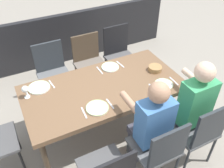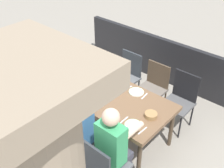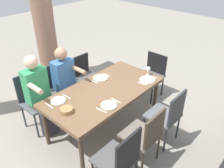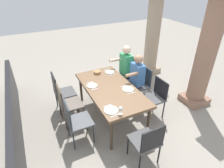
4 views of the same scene
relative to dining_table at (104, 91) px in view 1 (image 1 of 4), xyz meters
The scene contains 24 objects.
ground_plane 0.68m from the dining_table, ahead, with size 16.00×16.00×0.00m, color gray.
dining_table is the anchor object (origin of this frame).
chair_west_north 1.15m from the dining_table, 127.64° to the left, with size 0.44×0.44×0.95m.
chair_west_south 1.15m from the dining_table, 127.58° to the right, with size 0.44×0.44×0.94m.
chair_mid_north 0.93m from the dining_table, 101.20° to the left, with size 0.44×0.44×0.92m.
chair_mid_south 0.93m from the dining_table, 101.20° to the right, with size 0.44×0.44×0.91m.
chair_east_south 0.99m from the dining_table, 66.73° to the right, with size 0.44×0.44×0.92m.
diner_woman_green 0.73m from the dining_table, 103.90° to the left, with size 0.35×0.49×1.28m.
diner_man_white 0.99m from the dining_table, 134.82° to the left, with size 0.35×0.49×1.32m.
patio_railing 1.91m from the dining_table, 90.00° to the right, with size 4.27×0.10×0.90m, color black.
plate_0 0.71m from the dining_table, 155.99° to the left, with size 0.22×0.22×0.02m.
fork_0 0.85m from the dining_table, 160.10° to the left, with size 0.02×0.17×0.01m, color silver.
spoon_0 0.58m from the dining_table, 149.92° to the left, with size 0.02×0.17×0.01m, color silver.
plate_1 0.41m from the dining_table, 127.71° to the right, with size 0.23×0.23×0.02m.
fork_1 0.51m from the dining_table, 141.30° to the right, with size 0.02×0.17×0.01m, color silver.
spoon_1 0.34m from the dining_table, 106.61° to the right, with size 0.02×0.17×0.01m, color silver.
plate_2 0.37m from the dining_table, 54.25° to the left, with size 0.25×0.25×0.02m.
fork_2 0.31m from the dining_table, 77.81° to the left, with size 0.02×0.17×0.01m, color silver.
spoon_2 0.47m from the dining_table, 39.26° to the left, with size 0.02×0.17×0.01m, color silver.
plate_3 0.75m from the dining_table, 24.91° to the right, with size 0.26×0.26×0.02m.
wine_glass_3 0.88m from the dining_table, 14.48° to the right, with size 0.08×0.08×0.15m.
fork_3 0.62m from the dining_table, 30.78° to the right, with size 0.02×0.17×0.01m, color silver.
spoon_3 0.89m from the dining_table, 20.83° to the right, with size 0.02×0.17×0.01m, color silver.
bread_basket 0.73m from the dining_table, behind, with size 0.17×0.17×0.06m, color #9E7547.
Camera 1 is at (0.91, 2.01, 2.55)m, focal length 38.94 mm.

